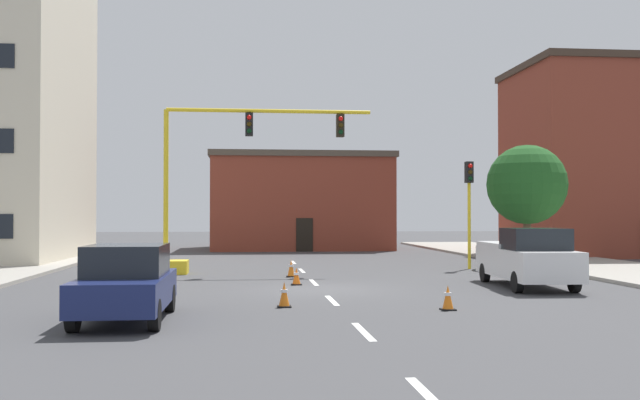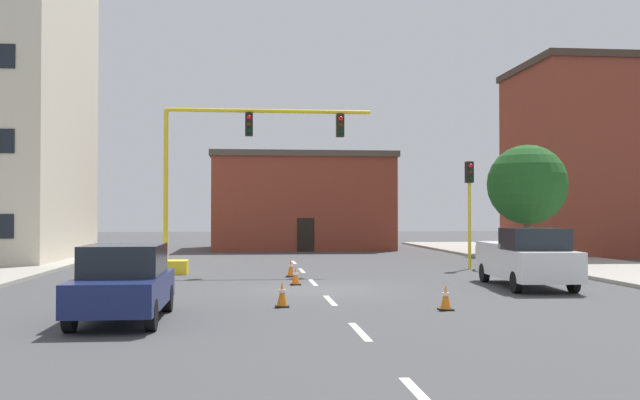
{
  "view_description": "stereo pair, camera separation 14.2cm",
  "coord_description": "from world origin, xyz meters",
  "px_view_note": "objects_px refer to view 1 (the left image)",
  "views": [
    {
      "loc": [
        -2.45,
        -23.5,
        2.43
      ],
      "look_at": [
        0.79,
        7.94,
        3.06
      ],
      "focal_mm": 40.95,
      "sensor_mm": 36.0,
      "label": 1
    },
    {
      "loc": [
        -2.31,
        -23.52,
        2.43
      ],
      "look_at": [
        0.79,
        7.94,
        3.06
      ],
      "focal_mm": 40.95,
      "sensor_mm": 36.0,
      "label": 2
    }
  ],
  "objects_px": {
    "sedan_navy_near_left": "(126,282)",
    "traffic_light_pole_right": "(469,190)",
    "tree_right_mid": "(527,185)",
    "traffic_signal_gantry": "(196,219)",
    "traffic_cone_roadside_a": "(296,276)",
    "pickup_truck_white": "(527,258)",
    "traffic_cone_roadside_b": "(291,268)",
    "traffic_cone_roadside_d": "(284,295)",
    "traffic_cone_roadside_c": "(448,298)"
  },
  "relations": [
    {
      "from": "sedan_navy_near_left",
      "to": "traffic_light_pole_right",
      "type": "bearing_deg",
      "value": 49.19
    },
    {
      "from": "tree_right_mid",
      "to": "traffic_signal_gantry",
      "type": "bearing_deg",
      "value": -172.46
    },
    {
      "from": "sedan_navy_near_left",
      "to": "traffic_cone_roadside_a",
      "type": "distance_m",
      "value": 9.27
    },
    {
      "from": "tree_right_mid",
      "to": "pickup_truck_white",
      "type": "relative_size",
      "value": 1.03
    },
    {
      "from": "traffic_light_pole_right",
      "to": "traffic_cone_roadside_b",
      "type": "bearing_deg",
      "value": -157.82
    },
    {
      "from": "pickup_truck_white",
      "to": "traffic_cone_roadside_b",
      "type": "bearing_deg",
      "value": 147.54
    },
    {
      "from": "traffic_cone_roadside_d",
      "to": "traffic_signal_gantry",
      "type": "bearing_deg",
      "value": 105.19
    },
    {
      "from": "tree_right_mid",
      "to": "sedan_navy_near_left",
      "type": "height_order",
      "value": "tree_right_mid"
    },
    {
      "from": "sedan_navy_near_left",
      "to": "traffic_cone_roadside_b",
      "type": "height_order",
      "value": "sedan_navy_near_left"
    },
    {
      "from": "traffic_signal_gantry",
      "to": "traffic_cone_roadside_d",
      "type": "relative_size",
      "value": 14.11
    },
    {
      "from": "traffic_cone_roadside_a",
      "to": "pickup_truck_white",
      "type": "bearing_deg",
      "value": -11.82
    },
    {
      "from": "traffic_light_pole_right",
      "to": "sedan_navy_near_left",
      "type": "bearing_deg",
      "value": -130.81
    },
    {
      "from": "sedan_navy_near_left",
      "to": "traffic_cone_roadside_d",
      "type": "distance_m",
      "value": 4.32
    },
    {
      "from": "traffic_cone_roadside_b",
      "to": "traffic_cone_roadside_d",
      "type": "relative_size",
      "value": 1.02
    },
    {
      "from": "traffic_cone_roadside_a",
      "to": "traffic_cone_roadside_c",
      "type": "relative_size",
      "value": 0.94
    },
    {
      "from": "tree_right_mid",
      "to": "traffic_cone_roadside_d",
      "type": "relative_size",
      "value": 8.48
    },
    {
      "from": "traffic_light_pole_right",
      "to": "pickup_truck_white",
      "type": "bearing_deg",
      "value": -94.18
    },
    {
      "from": "pickup_truck_white",
      "to": "traffic_cone_roadside_c",
      "type": "bearing_deg",
      "value": -128.09
    },
    {
      "from": "traffic_cone_roadside_c",
      "to": "traffic_cone_roadside_b",
      "type": "bearing_deg",
      "value": 108.08
    },
    {
      "from": "traffic_signal_gantry",
      "to": "traffic_cone_roadside_a",
      "type": "height_order",
      "value": "traffic_signal_gantry"
    },
    {
      "from": "pickup_truck_white",
      "to": "traffic_cone_roadside_a",
      "type": "distance_m",
      "value": 7.81
    },
    {
      "from": "traffic_light_pole_right",
      "to": "traffic_cone_roadside_a",
      "type": "bearing_deg",
      "value": -141.31
    },
    {
      "from": "traffic_signal_gantry",
      "to": "traffic_light_pole_right",
      "type": "height_order",
      "value": "traffic_signal_gantry"
    },
    {
      "from": "pickup_truck_white",
      "to": "traffic_cone_roadside_b",
      "type": "xyz_separation_m",
      "value": [
        -7.59,
        4.83,
        -0.64
      ]
    },
    {
      "from": "traffic_light_pole_right",
      "to": "pickup_truck_white",
      "type": "distance_m",
      "value": 8.58
    },
    {
      "from": "traffic_cone_roadside_a",
      "to": "sedan_navy_near_left",
      "type": "bearing_deg",
      "value": -118.85
    },
    {
      "from": "traffic_light_pole_right",
      "to": "sedan_navy_near_left",
      "type": "height_order",
      "value": "traffic_light_pole_right"
    },
    {
      "from": "tree_right_mid",
      "to": "traffic_cone_roadside_a",
      "type": "height_order",
      "value": "tree_right_mid"
    },
    {
      "from": "sedan_navy_near_left",
      "to": "pickup_truck_white",
      "type": "bearing_deg",
      "value": 28.33
    },
    {
      "from": "traffic_cone_roadside_b",
      "to": "traffic_cone_roadside_c",
      "type": "bearing_deg",
      "value": -71.92
    },
    {
      "from": "traffic_light_pole_right",
      "to": "traffic_cone_roadside_b",
      "type": "distance_m",
      "value": 9.4
    },
    {
      "from": "pickup_truck_white",
      "to": "traffic_cone_roadside_c",
      "type": "relative_size",
      "value": 8.61
    },
    {
      "from": "tree_right_mid",
      "to": "pickup_truck_white",
      "type": "distance_m",
      "value": 9.88
    },
    {
      "from": "traffic_signal_gantry",
      "to": "pickup_truck_white",
      "type": "xyz_separation_m",
      "value": [
        11.4,
        -6.81,
        -1.29
      ]
    },
    {
      "from": "pickup_truck_white",
      "to": "traffic_cone_roadside_d",
      "type": "relative_size",
      "value": 8.27
    },
    {
      "from": "traffic_signal_gantry",
      "to": "traffic_cone_roadside_c",
      "type": "relative_size",
      "value": 14.69
    },
    {
      "from": "traffic_cone_roadside_c",
      "to": "sedan_navy_near_left",
      "type": "bearing_deg",
      "value": -172.07
    },
    {
      "from": "traffic_cone_roadside_c",
      "to": "traffic_cone_roadside_d",
      "type": "height_order",
      "value": "traffic_cone_roadside_d"
    },
    {
      "from": "traffic_signal_gantry",
      "to": "sedan_navy_near_left",
      "type": "height_order",
      "value": "traffic_signal_gantry"
    },
    {
      "from": "traffic_cone_roadside_b",
      "to": "traffic_cone_roadside_c",
      "type": "xyz_separation_m",
      "value": [
        3.35,
        -10.25,
        -0.02
      ]
    },
    {
      "from": "tree_right_mid",
      "to": "sedan_navy_near_left",
      "type": "xyz_separation_m",
      "value": [
        -15.59,
        -15.3,
        -2.91
      ]
    },
    {
      "from": "traffic_signal_gantry",
      "to": "traffic_cone_roadside_d",
      "type": "bearing_deg",
      "value": -74.81
    },
    {
      "from": "traffic_cone_roadside_a",
      "to": "traffic_cone_roadside_b",
      "type": "distance_m",
      "value": 3.24
    },
    {
      "from": "tree_right_mid",
      "to": "sedan_navy_near_left",
      "type": "distance_m",
      "value": 22.04
    },
    {
      "from": "pickup_truck_white",
      "to": "traffic_cone_roadside_c",
      "type": "distance_m",
      "value": 6.92
    },
    {
      "from": "traffic_cone_roadside_a",
      "to": "traffic_cone_roadside_d",
      "type": "distance_m",
      "value": 6.04
    },
    {
      "from": "traffic_cone_roadside_b",
      "to": "traffic_cone_roadside_c",
      "type": "distance_m",
      "value": 10.78
    },
    {
      "from": "traffic_cone_roadside_b",
      "to": "traffic_cone_roadside_d",
      "type": "height_order",
      "value": "traffic_cone_roadside_b"
    },
    {
      "from": "tree_right_mid",
      "to": "traffic_cone_roadside_b",
      "type": "bearing_deg",
      "value": -160.4
    },
    {
      "from": "traffic_cone_roadside_c",
      "to": "traffic_cone_roadside_d",
      "type": "xyz_separation_m",
      "value": [
        -4.11,
        1.02,
        0.01
      ]
    }
  ]
}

